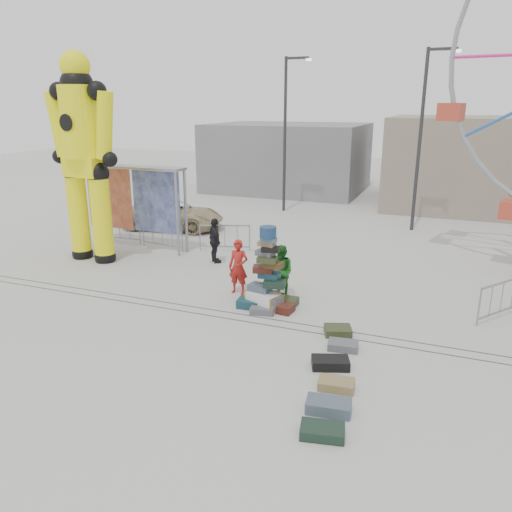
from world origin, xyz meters
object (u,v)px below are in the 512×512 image
at_px(lamp_post_right, 423,132).
at_px(pedestrian_red, 238,267).
at_px(barricade_wheel_front, 502,299).
at_px(suitcase_tower, 268,285).
at_px(pedestrian_green, 282,271).
at_px(steamer_trunk, 264,301).
at_px(barricade_dummy_c, 225,238).
at_px(lamp_post_left, 287,127).
at_px(banner_scaffold, 132,187).
at_px(barricade_dummy_a, 120,229).
at_px(crash_test_dummy, 84,151).
at_px(pedestrian_black, 215,241).
at_px(parked_suv, 172,215).
at_px(barricade_dummy_b, 162,236).

relative_size(lamp_post_right, pedestrian_red, 4.65).
bearing_deg(barricade_wheel_front, pedestrian_red, 133.40).
distance_m(suitcase_tower, pedestrian_green, 0.95).
height_order(steamer_trunk, barricade_dummy_c, barricade_dummy_c).
bearing_deg(lamp_post_left, banner_scaffold, -110.04).
bearing_deg(barricade_wheel_front, barricade_dummy_a, 115.69).
relative_size(pedestrian_red, pedestrian_green, 1.06).
relative_size(lamp_post_right, pedestrian_green, 4.94).
distance_m(lamp_post_left, barricade_dummy_c, 9.25).
distance_m(banner_scaffold, barricade_dummy_c, 4.20).
bearing_deg(barricade_dummy_c, lamp_post_left, 73.48).
bearing_deg(barricade_dummy_c, crash_test_dummy, -163.24).
distance_m(barricade_dummy_a, pedestrian_black, 5.22).
relative_size(lamp_post_right, barricade_wheel_front, 4.00).
xyz_separation_m(suitcase_tower, crash_test_dummy, (-7.77, 1.96, 3.38)).
xyz_separation_m(barricade_dummy_c, pedestrian_red, (2.36, -4.11, 0.31)).
height_order(barricade_dummy_c, pedestrian_red, pedestrian_red).
distance_m(pedestrian_green, pedestrian_black, 4.12).
height_order(barricade_dummy_a, pedestrian_black, pedestrian_black).
distance_m(pedestrian_black, parked_suv, 5.83).
height_order(steamer_trunk, pedestrian_red, pedestrian_red).
relative_size(crash_test_dummy, barricade_dummy_c, 3.85).
height_order(crash_test_dummy, steamer_trunk, crash_test_dummy).
height_order(banner_scaffold, steamer_trunk, banner_scaffold).
height_order(lamp_post_left, pedestrian_green, lamp_post_left).
xyz_separation_m(crash_test_dummy, barricade_dummy_b, (1.69, 2.20, -3.51)).
relative_size(steamer_trunk, barricade_dummy_a, 0.51).
height_order(pedestrian_red, pedestrian_black, pedestrian_red).
relative_size(barricade_dummy_a, pedestrian_red, 1.16).
bearing_deg(steamer_trunk, lamp_post_right, 94.56).
bearing_deg(crash_test_dummy, barricade_wheel_front, 3.35).
distance_m(crash_test_dummy, pedestrian_black, 5.68).
xyz_separation_m(barricade_dummy_b, pedestrian_green, (6.19, -3.23, 0.26)).
bearing_deg(pedestrian_black, lamp_post_left, -42.62).
distance_m(suitcase_tower, barricade_dummy_b, 7.37).
distance_m(barricade_wheel_front, parked_suv, 14.88).
height_order(lamp_post_right, crash_test_dummy, lamp_post_right).
bearing_deg(lamp_post_right, banner_scaffold, -144.79).
relative_size(lamp_post_right, parked_suv, 1.67).
relative_size(pedestrian_red, parked_suv, 0.36).
distance_m(lamp_post_left, pedestrian_green, 13.37).
distance_m(steamer_trunk, barricade_wheel_front, 6.58).
bearing_deg(parked_suv, barricade_dummy_c, -130.84).
relative_size(suitcase_tower, barricade_wheel_front, 1.21).
bearing_deg(banner_scaffold, pedestrian_black, -8.05).
relative_size(suitcase_tower, pedestrian_black, 1.44).
distance_m(barricade_dummy_a, pedestrian_red, 8.05).
distance_m(barricade_dummy_b, pedestrian_red, 5.96).
bearing_deg(lamp_post_right, parked_suv, -160.11).
bearing_deg(barricade_dummy_a, barricade_wheel_front, -12.09).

